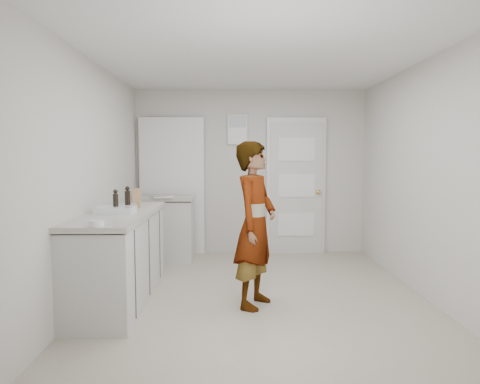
{
  "coord_description": "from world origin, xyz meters",
  "views": [
    {
      "loc": [
        -0.29,
        -4.57,
        1.49
      ],
      "look_at": [
        -0.19,
        0.4,
        1.08
      ],
      "focal_mm": 32.0,
      "sensor_mm": 36.0,
      "label": 1
    }
  ],
  "objects_px": {
    "cake_mix_box": "(137,195)",
    "oil_cruet_a": "(128,197)",
    "person": "(255,224)",
    "oil_cruet_b": "(116,202)",
    "egg_bowl": "(96,223)",
    "baking_dish": "(116,210)",
    "spice_jar": "(139,205)"
  },
  "relations": [
    {
      "from": "cake_mix_box",
      "to": "oil_cruet_a",
      "type": "distance_m",
      "value": 0.53
    },
    {
      "from": "person",
      "to": "oil_cruet_b",
      "type": "distance_m",
      "value": 1.42
    },
    {
      "from": "cake_mix_box",
      "to": "egg_bowl",
      "type": "bearing_deg",
      "value": -104.36
    },
    {
      "from": "oil_cruet_b",
      "to": "oil_cruet_a",
      "type": "bearing_deg",
      "value": 88.65
    },
    {
      "from": "baking_dish",
      "to": "person",
      "type": "bearing_deg",
      "value": -3.94
    },
    {
      "from": "oil_cruet_b",
      "to": "egg_bowl",
      "type": "bearing_deg",
      "value": -85.73
    },
    {
      "from": "cake_mix_box",
      "to": "oil_cruet_a",
      "type": "xyz_separation_m",
      "value": [
        0.02,
        -0.53,
        0.03
      ]
    },
    {
      "from": "person",
      "to": "egg_bowl",
      "type": "relative_size",
      "value": 13.17
    },
    {
      "from": "person",
      "to": "spice_jar",
      "type": "relative_size",
      "value": 22.86
    },
    {
      "from": "oil_cruet_b",
      "to": "baking_dish",
      "type": "xyz_separation_m",
      "value": [
        0.0,
        -0.01,
        -0.08
      ]
    },
    {
      "from": "spice_jar",
      "to": "egg_bowl",
      "type": "relative_size",
      "value": 0.58
    },
    {
      "from": "oil_cruet_b",
      "to": "baking_dish",
      "type": "distance_m",
      "value": 0.09
    },
    {
      "from": "person",
      "to": "baking_dish",
      "type": "bearing_deg",
      "value": 110.56
    },
    {
      "from": "spice_jar",
      "to": "baking_dish",
      "type": "xyz_separation_m",
      "value": [
        -0.14,
        -0.44,
        -0.01
      ]
    },
    {
      "from": "baking_dish",
      "to": "egg_bowl",
      "type": "xyz_separation_m",
      "value": [
        0.06,
        -0.81,
        -0.01
      ]
    },
    {
      "from": "cake_mix_box",
      "to": "oil_cruet_b",
      "type": "xyz_separation_m",
      "value": [
        0.01,
        -0.98,
        0.03
      ]
    },
    {
      "from": "person",
      "to": "baking_dish",
      "type": "distance_m",
      "value": 1.41
    },
    {
      "from": "cake_mix_box",
      "to": "spice_jar",
      "type": "height_order",
      "value": "cake_mix_box"
    },
    {
      "from": "person",
      "to": "oil_cruet_a",
      "type": "relative_size",
      "value": 6.86
    },
    {
      "from": "oil_cruet_b",
      "to": "egg_bowl",
      "type": "relative_size",
      "value": 1.92
    },
    {
      "from": "egg_bowl",
      "to": "cake_mix_box",
      "type": "bearing_deg",
      "value": 92.13
    },
    {
      "from": "person",
      "to": "spice_jar",
      "type": "distance_m",
      "value": 1.37
    },
    {
      "from": "cake_mix_box",
      "to": "spice_jar",
      "type": "bearing_deg",
      "value": -91.44
    },
    {
      "from": "cake_mix_box",
      "to": "baking_dish",
      "type": "bearing_deg",
      "value": -106.07
    },
    {
      "from": "cake_mix_box",
      "to": "spice_jar",
      "type": "distance_m",
      "value": 0.57
    },
    {
      "from": "spice_jar",
      "to": "egg_bowl",
      "type": "xyz_separation_m",
      "value": [
        -0.08,
        -1.25,
        -0.01
      ]
    },
    {
      "from": "person",
      "to": "cake_mix_box",
      "type": "distance_m",
      "value": 1.79
    },
    {
      "from": "cake_mix_box",
      "to": "baking_dish",
      "type": "xyz_separation_m",
      "value": [
        0.01,
        -0.99,
        -0.06
      ]
    },
    {
      "from": "spice_jar",
      "to": "oil_cruet_a",
      "type": "bearing_deg",
      "value": 172.75
    },
    {
      "from": "cake_mix_box",
      "to": "egg_bowl",
      "type": "distance_m",
      "value": 1.8
    },
    {
      "from": "oil_cruet_a",
      "to": "baking_dish",
      "type": "height_order",
      "value": "oil_cruet_a"
    },
    {
      "from": "person",
      "to": "egg_bowl",
      "type": "height_order",
      "value": "person"
    }
  ]
}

